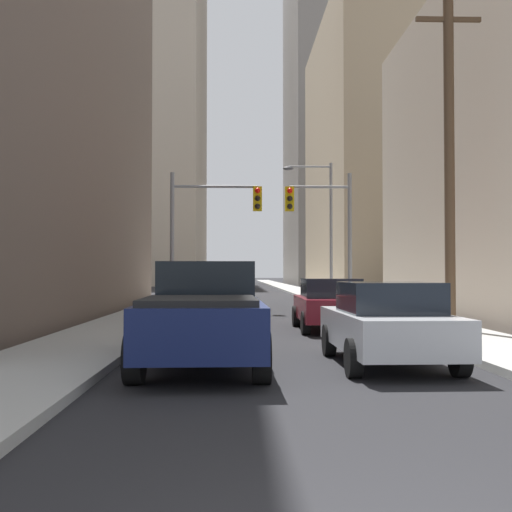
{
  "coord_description": "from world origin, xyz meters",
  "views": [
    {
      "loc": [
        -1.1,
        -3.15,
        1.69
      ],
      "look_at": [
        0.0,
        31.3,
        2.6
      ],
      "focal_mm": 44.38,
      "sensor_mm": 36.0,
      "label": 1
    }
  ],
  "objects_px": {
    "pickup_truck_navy": "(204,314)",
    "sedan_black": "(227,286)",
    "traffic_signal_near_right": "(322,219)",
    "sedan_red": "(224,300)",
    "sedan_silver": "(387,323)",
    "traffic_signal_near_left": "(211,218)",
    "sedan_maroon": "(330,304)"
  },
  "relations": [
    {
      "from": "pickup_truck_navy",
      "to": "sedan_silver",
      "type": "relative_size",
      "value": 1.28
    },
    {
      "from": "traffic_signal_near_left",
      "to": "traffic_signal_near_right",
      "type": "height_order",
      "value": "same"
    },
    {
      "from": "pickup_truck_navy",
      "to": "sedan_silver",
      "type": "height_order",
      "value": "pickup_truck_navy"
    },
    {
      "from": "sedan_maroon",
      "to": "traffic_signal_near_right",
      "type": "xyz_separation_m",
      "value": [
        0.97,
        8.66,
        3.23
      ]
    },
    {
      "from": "sedan_silver",
      "to": "traffic_signal_near_right",
      "type": "relative_size",
      "value": 0.7
    },
    {
      "from": "traffic_signal_near_right",
      "to": "sedan_black",
      "type": "bearing_deg",
      "value": 104.72
    },
    {
      "from": "traffic_signal_near_right",
      "to": "sedan_red",
      "type": "bearing_deg",
      "value": -126.0
    },
    {
      "from": "pickup_truck_navy",
      "to": "sedan_black",
      "type": "relative_size",
      "value": 1.29
    },
    {
      "from": "traffic_signal_near_right",
      "to": "sedan_maroon",
      "type": "bearing_deg",
      "value": -96.4
    },
    {
      "from": "sedan_black",
      "to": "traffic_signal_near_right",
      "type": "xyz_separation_m",
      "value": [
        4.37,
        -16.64,
        3.23
      ]
    },
    {
      "from": "sedan_black",
      "to": "traffic_signal_near_right",
      "type": "distance_m",
      "value": 17.5
    },
    {
      "from": "sedan_silver",
      "to": "traffic_signal_near_right",
      "type": "height_order",
      "value": "traffic_signal_near_right"
    },
    {
      "from": "traffic_signal_near_left",
      "to": "sedan_maroon",
      "type": "bearing_deg",
      "value": -66.24
    },
    {
      "from": "sedan_red",
      "to": "traffic_signal_near_left",
      "type": "xyz_separation_m",
      "value": [
        -0.66,
        5.68,
        3.28
      ]
    },
    {
      "from": "sedan_maroon",
      "to": "sedan_silver",
      "type": "bearing_deg",
      "value": -90.02
    },
    {
      "from": "sedan_maroon",
      "to": "sedan_black",
      "type": "xyz_separation_m",
      "value": [
        -3.4,
        25.29,
        0.0
      ]
    },
    {
      "from": "sedan_silver",
      "to": "sedan_maroon",
      "type": "height_order",
      "value": "same"
    },
    {
      "from": "sedan_maroon",
      "to": "sedan_black",
      "type": "relative_size",
      "value": 1.0
    },
    {
      "from": "sedan_black",
      "to": "sedan_maroon",
      "type": "bearing_deg",
      "value": -82.35
    },
    {
      "from": "sedan_silver",
      "to": "traffic_signal_near_left",
      "type": "relative_size",
      "value": 0.7
    },
    {
      "from": "sedan_silver",
      "to": "sedan_maroon",
      "type": "xyz_separation_m",
      "value": [
        0.0,
        7.03,
        0.0
      ]
    },
    {
      "from": "sedan_silver",
      "to": "sedan_red",
      "type": "height_order",
      "value": "same"
    },
    {
      "from": "sedan_maroon",
      "to": "sedan_black",
      "type": "bearing_deg",
      "value": 97.65
    },
    {
      "from": "sedan_maroon",
      "to": "sedan_red",
      "type": "distance_m",
      "value": 4.34
    },
    {
      "from": "sedan_maroon",
      "to": "traffic_signal_near_left",
      "type": "relative_size",
      "value": 0.7
    },
    {
      "from": "sedan_silver",
      "to": "traffic_signal_near_right",
      "type": "bearing_deg",
      "value": 86.44
    },
    {
      "from": "sedan_red",
      "to": "sedan_maroon",
      "type": "bearing_deg",
      "value": -43.35
    },
    {
      "from": "sedan_maroon",
      "to": "traffic_signal_near_right",
      "type": "relative_size",
      "value": 0.7
    },
    {
      "from": "sedan_red",
      "to": "sedan_black",
      "type": "distance_m",
      "value": 22.32
    },
    {
      "from": "sedan_silver",
      "to": "sedan_black",
      "type": "relative_size",
      "value": 1.0
    },
    {
      "from": "sedan_maroon",
      "to": "traffic_signal_near_left",
      "type": "xyz_separation_m",
      "value": [
        -3.81,
        8.66,
        3.28
      ]
    },
    {
      "from": "pickup_truck_navy",
      "to": "sedan_red",
      "type": "distance_m",
      "value": 9.95
    }
  ]
}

